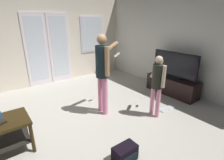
{
  "coord_description": "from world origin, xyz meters",
  "views": [
    {
      "loc": [
        -1.16,
        -2.48,
        1.85
      ],
      "look_at": [
        0.68,
        -0.07,
        0.78
      ],
      "focal_mm": 27.21,
      "sensor_mm": 36.0,
      "label": 1
    }
  ],
  "objects_px": {
    "backpack": "(125,153)",
    "tv_remote_black": "(0,124)",
    "person_child": "(157,81)",
    "loose_keyboard": "(168,108)",
    "tv_stand": "(172,86)",
    "person_adult": "(103,68)",
    "flat_screen_tv": "(174,65)"
  },
  "relations": [
    {
      "from": "flat_screen_tv",
      "to": "person_adult",
      "type": "height_order",
      "value": "person_adult"
    },
    {
      "from": "backpack",
      "to": "loose_keyboard",
      "type": "relative_size",
      "value": 0.77
    },
    {
      "from": "loose_keyboard",
      "to": "person_child",
      "type": "bearing_deg",
      "value": 178.47
    },
    {
      "from": "backpack",
      "to": "person_child",
      "type": "bearing_deg",
      "value": 22.47
    },
    {
      "from": "tv_stand",
      "to": "tv_remote_black",
      "type": "relative_size",
      "value": 7.88
    },
    {
      "from": "tv_stand",
      "to": "loose_keyboard",
      "type": "distance_m",
      "value": 0.93
    },
    {
      "from": "backpack",
      "to": "tv_remote_black",
      "type": "xyz_separation_m",
      "value": [
        -1.31,
        1.09,
        0.42
      ]
    },
    {
      "from": "backpack",
      "to": "flat_screen_tv",
      "type": "bearing_deg",
      "value": 21.22
    },
    {
      "from": "tv_stand",
      "to": "flat_screen_tv",
      "type": "xyz_separation_m",
      "value": [
        -0.0,
        0.0,
        0.56
      ]
    },
    {
      "from": "person_child",
      "to": "loose_keyboard",
      "type": "xyz_separation_m",
      "value": [
        0.44,
        -0.01,
        -0.73
      ]
    },
    {
      "from": "person_child",
      "to": "tv_stand",
      "type": "bearing_deg",
      "value": 19.75
    },
    {
      "from": "backpack",
      "to": "tv_remote_black",
      "type": "distance_m",
      "value": 1.75
    },
    {
      "from": "person_adult",
      "to": "person_child",
      "type": "relative_size",
      "value": 1.3
    },
    {
      "from": "tv_remote_black",
      "to": "person_child",
      "type": "bearing_deg",
      "value": -36.79
    },
    {
      "from": "tv_stand",
      "to": "flat_screen_tv",
      "type": "height_order",
      "value": "flat_screen_tv"
    },
    {
      "from": "flat_screen_tv",
      "to": "loose_keyboard",
      "type": "height_order",
      "value": "flat_screen_tv"
    },
    {
      "from": "person_child",
      "to": "flat_screen_tv",
      "type": "bearing_deg",
      "value": 19.93
    },
    {
      "from": "flat_screen_tv",
      "to": "person_adult",
      "type": "bearing_deg",
      "value": 171.35
    },
    {
      "from": "person_child",
      "to": "tv_remote_black",
      "type": "relative_size",
      "value": 7.29
    },
    {
      "from": "flat_screen_tv",
      "to": "backpack",
      "type": "bearing_deg",
      "value": -158.78
    },
    {
      "from": "person_child",
      "to": "backpack",
      "type": "distance_m",
      "value": 1.5
    },
    {
      "from": "tv_remote_black",
      "to": "loose_keyboard",
      "type": "bearing_deg",
      "value": -35.22
    },
    {
      "from": "person_child",
      "to": "loose_keyboard",
      "type": "relative_size",
      "value": 2.77
    },
    {
      "from": "backpack",
      "to": "tv_remote_black",
      "type": "relative_size",
      "value": 2.01
    },
    {
      "from": "tv_stand",
      "to": "person_child",
      "type": "height_order",
      "value": "person_child"
    },
    {
      "from": "tv_stand",
      "to": "backpack",
      "type": "relative_size",
      "value": 3.91
    },
    {
      "from": "person_adult",
      "to": "tv_remote_black",
      "type": "height_order",
      "value": "person_adult"
    },
    {
      "from": "loose_keyboard",
      "to": "tv_remote_black",
      "type": "xyz_separation_m",
      "value": [
        -3.01,
        0.58,
        0.52
      ]
    },
    {
      "from": "tv_stand",
      "to": "backpack",
      "type": "height_order",
      "value": "tv_stand"
    },
    {
      "from": "flat_screen_tv",
      "to": "person_adult",
      "type": "relative_size",
      "value": 0.76
    },
    {
      "from": "tv_stand",
      "to": "person_adult",
      "type": "distance_m",
      "value": 2.14
    },
    {
      "from": "person_adult",
      "to": "person_child",
      "type": "bearing_deg",
      "value": -44.81
    }
  ]
}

